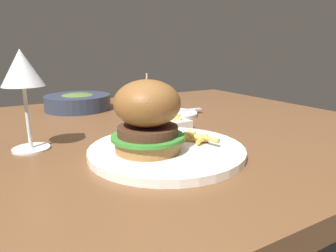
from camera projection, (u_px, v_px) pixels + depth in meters
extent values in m
cube|color=brown|center=(112.00, 140.00, 0.70)|extent=(1.35, 0.94, 0.04)
cylinder|color=brown|center=(209.00, 173.00, 1.44)|extent=(0.06, 0.06, 0.70)
cylinder|color=white|center=(167.00, 150.00, 0.55)|extent=(0.28, 0.28, 0.01)
cylinder|color=#9E6B38|center=(146.00, 145.00, 0.52)|extent=(0.11, 0.11, 0.02)
cylinder|color=#38842D|center=(146.00, 137.00, 0.52)|extent=(0.13, 0.13, 0.01)
cylinder|color=#4C2D1E|center=(146.00, 131.00, 0.52)|extent=(0.11, 0.11, 0.02)
ellipsoid|color=brown|center=(146.00, 103.00, 0.51)|extent=(0.11, 0.11, 0.08)
cylinder|color=#CCB78C|center=(145.00, 89.00, 0.50)|extent=(0.00, 0.00, 0.05)
cylinder|color=#E0B251|center=(187.00, 137.00, 0.59)|extent=(0.06, 0.04, 0.01)
cylinder|color=#EABC5B|center=(191.00, 135.00, 0.60)|extent=(0.03, 0.06, 0.01)
cylinder|color=gold|center=(202.00, 139.00, 0.57)|extent=(0.04, 0.03, 0.01)
cylinder|color=gold|center=(190.00, 139.00, 0.58)|extent=(0.05, 0.06, 0.01)
cylinder|color=#EABC5B|center=(190.00, 138.00, 0.58)|extent=(0.03, 0.05, 0.01)
cylinder|color=#E0B251|center=(208.00, 138.00, 0.55)|extent=(0.02, 0.05, 0.01)
cylinder|color=#E0B251|center=(194.00, 136.00, 0.57)|extent=(0.02, 0.05, 0.01)
cylinder|color=silver|center=(31.00, 148.00, 0.57)|extent=(0.07, 0.07, 0.00)
cylinder|color=silver|center=(28.00, 118.00, 0.56)|extent=(0.01, 0.01, 0.12)
cone|color=silver|center=(21.00, 68.00, 0.54)|extent=(0.08, 0.08, 0.07)
cylinder|color=white|center=(174.00, 114.00, 0.86)|extent=(0.13, 0.13, 0.01)
cube|color=silver|center=(174.00, 111.00, 0.86)|extent=(0.18, 0.03, 0.00)
cube|color=black|center=(136.00, 114.00, 0.81)|extent=(0.06, 0.02, 0.01)
cube|color=white|center=(174.00, 124.00, 0.73)|extent=(0.07, 0.06, 0.02)
cube|color=#F4E58C|center=(174.00, 117.00, 0.72)|extent=(0.03, 0.02, 0.02)
cylinder|color=#2D384C|center=(77.00, 102.00, 0.94)|extent=(0.20, 0.20, 0.05)
ellipsoid|color=#4C662D|center=(77.00, 97.00, 0.94)|extent=(0.11, 0.11, 0.02)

